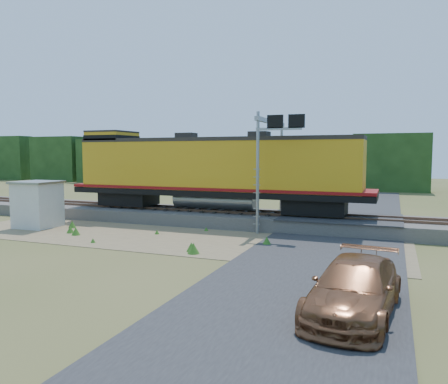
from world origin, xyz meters
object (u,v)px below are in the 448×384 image
at_px(shed, 38,204).
at_px(signal_gantry, 274,143).
at_px(locomotive, 210,170).
at_px(car, 354,288).

bearing_deg(shed, signal_gantry, 17.87).
bearing_deg(signal_gantry, shed, -160.06).
xyz_separation_m(shed, signal_gantry, (13.91, 5.05, 3.80)).
bearing_deg(locomotive, car, -53.18).
relative_size(shed, car, 0.54).
height_order(locomotive, signal_gantry, signal_gantry).
relative_size(shed, signal_gantry, 0.42).
distance_m(locomotive, shed, 11.19).
distance_m(shed, car, 21.61).
distance_m(signal_gantry, car, 15.35).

